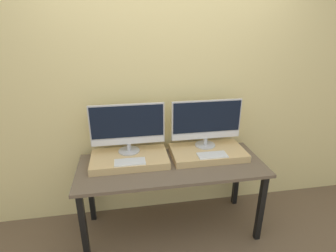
{
  "coord_description": "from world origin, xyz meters",
  "views": [
    {
      "loc": [
        -0.39,
        -1.73,
        1.93
      ],
      "look_at": [
        0.0,
        0.53,
        1.03
      ],
      "focal_mm": 28.0,
      "sensor_mm": 36.0,
      "label": 1
    }
  ],
  "objects_px": {
    "monitor_right": "(207,122)",
    "keyboard_right": "(212,155)",
    "keyboard_left": "(130,162)",
    "monitor_left": "(128,127)"
  },
  "relations": [
    {
      "from": "keyboard_left",
      "to": "monitor_right",
      "type": "relative_size",
      "value": 0.4
    },
    {
      "from": "keyboard_left",
      "to": "keyboard_right",
      "type": "bearing_deg",
      "value": 0.0
    },
    {
      "from": "keyboard_left",
      "to": "monitor_right",
      "type": "height_order",
      "value": "monitor_right"
    },
    {
      "from": "monitor_right",
      "to": "monitor_left",
      "type": "bearing_deg",
      "value": 180.0
    },
    {
      "from": "monitor_right",
      "to": "keyboard_right",
      "type": "height_order",
      "value": "monitor_right"
    },
    {
      "from": "keyboard_left",
      "to": "keyboard_right",
      "type": "relative_size",
      "value": 1.0
    },
    {
      "from": "keyboard_right",
      "to": "monitor_right",
      "type": "bearing_deg",
      "value": 90.0
    },
    {
      "from": "monitor_left",
      "to": "keyboard_left",
      "type": "xyz_separation_m",
      "value": [
        0.0,
        -0.22,
        -0.25
      ]
    },
    {
      "from": "monitor_left",
      "to": "keyboard_right",
      "type": "xyz_separation_m",
      "value": [
        0.75,
        -0.22,
        -0.25
      ]
    },
    {
      "from": "keyboard_left",
      "to": "monitor_right",
      "type": "xyz_separation_m",
      "value": [
        0.75,
        0.22,
        0.25
      ]
    }
  ]
}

